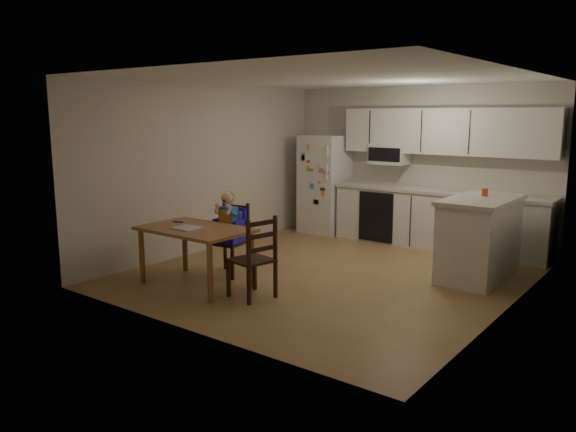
% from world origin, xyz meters
% --- Properties ---
extents(room, '(4.52, 5.01, 2.51)m').
position_xyz_m(room, '(0.00, 0.48, 1.25)').
color(room, olive).
rests_on(room, ground).
extents(refrigerator, '(0.72, 0.70, 1.70)m').
position_xyz_m(refrigerator, '(-1.55, 2.15, 0.85)').
color(refrigerator, silver).
rests_on(refrigerator, ground).
extents(kitchen_run, '(3.37, 0.62, 2.15)m').
position_xyz_m(kitchen_run, '(0.50, 2.24, 0.88)').
color(kitchen_run, silver).
rests_on(kitchen_run, ground).
extents(kitchen_island, '(0.73, 1.40, 1.03)m').
position_xyz_m(kitchen_island, '(1.59, 0.97, 0.52)').
color(kitchen_island, silver).
rests_on(kitchen_island, ground).
extents(red_cup, '(0.08, 0.08, 0.10)m').
position_xyz_m(red_cup, '(1.57, 1.13, 1.08)').
color(red_cup, '#E3421D').
rests_on(red_cup, kitchen_island).
extents(dining_table, '(1.33, 0.86, 0.71)m').
position_xyz_m(dining_table, '(-1.05, -1.42, 0.62)').
color(dining_table, brown).
rests_on(dining_table, ground).
extents(napkin, '(0.31, 0.27, 0.01)m').
position_xyz_m(napkin, '(-1.09, -1.52, 0.72)').
color(napkin, '#ABABB0').
rests_on(napkin, dining_table).
extents(toddler_spoon, '(0.12, 0.06, 0.02)m').
position_xyz_m(toddler_spoon, '(-1.47, -1.33, 0.72)').
color(toddler_spoon, '#2214D1').
rests_on(toddler_spoon, dining_table).
extents(chair_booster, '(0.47, 0.47, 1.09)m').
position_xyz_m(chair_booster, '(-1.05, -0.81, 0.66)').
color(chair_booster, black).
rests_on(chair_booster, ground).
extents(chair_side, '(0.49, 0.49, 0.95)m').
position_xyz_m(chair_side, '(-0.10, -1.39, 0.54)').
color(chair_side, black).
rests_on(chair_side, ground).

